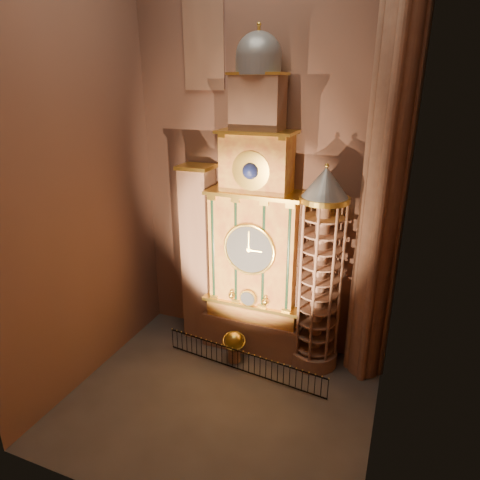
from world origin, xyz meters
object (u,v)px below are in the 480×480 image
at_px(portrait_tower, 199,254).
at_px(iron_railing, 243,362).
at_px(celestial_globe, 234,344).
at_px(astronomical_clock, 256,237).
at_px(stair_turret, 319,273).

distance_m(portrait_tower, iron_railing, 6.37).
bearing_deg(celestial_globe, iron_railing, -41.77).
bearing_deg(astronomical_clock, stair_turret, -4.30).
height_order(portrait_tower, iron_railing, portrait_tower).
bearing_deg(astronomical_clock, celestial_globe, -105.84).
xyz_separation_m(astronomical_clock, celestial_globe, (-0.52, -1.82, -5.61)).
relative_size(stair_turret, iron_railing, 1.20).
bearing_deg(stair_turret, celestial_globe, -158.87).
bearing_deg(portrait_tower, celestial_globe, -32.43).
distance_m(stair_turret, celestial_globe, 6.02).
bearing_deg(iron_railing, portrait_tower, 145.31).
relative_size(astronomical_clock, portrait_tower, 1.64).
bearing_deg(portrait_tower, astronomical_clock, -0.29).
bearing_deg(celestial_globe, portrait_tower, 147.57).
distance_m(celestial_globe, iron_railing, 1.17).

